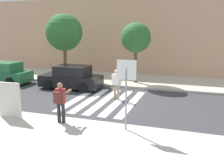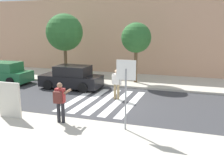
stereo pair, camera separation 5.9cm
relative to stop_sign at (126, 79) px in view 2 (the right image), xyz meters
The scene contains 17 objects.
ground_plane 4.92m from the stop_sign, 122.34° to the left, with size 120.00×120.00×0.00m, color #38383A.
sidewalk_near 4.00m from the stop_sign, 133.78° to the right, with size 60.00×6.00×0.14m, color beige.
sidewalk_far 10.23m from the stop_sign, 103.65° to the left, with size 60.00×4.80×0.14m, color beige.
building_facade_far 14.37m from the stop_sign, 99.49° to the left, with size 56.00×4.00×6.43m, color tan.
crosswalk_stripe_0 5.98m from the stop_sign, 135.22° to the left, with size 0.44×5.20×0.01m, color silver.
crosswalk_stripe_1 5.49m from the stop_sign, 128.81° to the left, with size 0.44×5.20×0.01m, color silver.
crosswalk_stripe_2 5.07m from the stop_sign, 121.00° to the left, with size 0.44×5.20×0.01m, color silver.
crosswalk_stripe_3 4.75m from the stop_sign, 111.68° to the left, with size 0.44×5.20×0.01m, color silver.
crosswalk_stripe_4 4.55m from the stop_sign, 100.99° to the left, with size 0.44×5.20×0.01m, color silver.
stop_sign is the anchor object (origin of this frame).
photographer_with_backpack 2.96m from the stop_sign, behind, with size 0.62×0.87×1.72m.
pedestrian_crossing 4.98m from the stop_sign, 111.98° to the left, with size 0.58×0.25×1.72m.
parked_car_green 12.66m from the stop_sign, 151.33° to the left, with size 4.10×1.92×1.55m.
parked_car_black 8.27m from the stop_sign, 132.25° to the left, with size 4.10×1.92×1.55m.
street_tree_west 11.09m from the stop_sign, 130.64° to the left, with size 2.76×2.76×4.90m.
street_tree_center 9.03m from the stop_sign, 101.29° to the left, with size 2.11×2.11×4.24m.
advertising_board 5.38m from the stop_sign, behind, with size 1.10×0.11×1.60m.
Camera 2 is at (5.00, -13.12, 4.16)m, focal length 42.00 mm.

